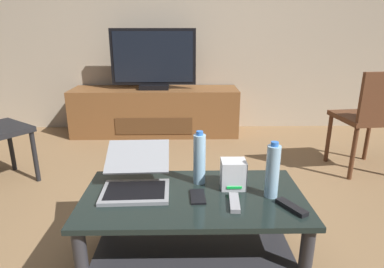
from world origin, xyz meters
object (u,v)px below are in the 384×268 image
Objects in this scene: television at (154,61)px; router_box at (233,174)px; dining_chair at (372,115)px; cell_phone at (198,197)px; laptop at (136,177)px; tv_remote at (234,203)px; water_bottle_far at (272,171)px; soundbar_remote at (292,207)px; water_bottle_near at (199,159)px; coffee_table at (193,217)px; media_cabinet at (156,111)px.

router_box is at bearing -74.55° from television.
cell_phone is (-1.45, -1.14, -0.10)m from dining_chair.
laptop is 0.51m from tv_remote.
soundbar_remote is (0.06, -0.12, -0.12)m from water_bottle_far.
dining_chair is 1.74m from water_bottle_near.
dining_chair is 1.63m from soundbar_remote.
coffee_table is 0.13m from cell_phone.
television is at bearing 97.88° from cell_phone.
television is 2.31m from cell_phone.
tv_remote is (0.17, -0.07, 0.01)m from cell_phone.
water_bottle_far is 1.99× the size of cell_phone.
cell_phone is at bearing -48.58° from coffee_table.
dining_chair is 1.64m from router_box.
water_bottle_far is 0.38m from cell_phone.
water_bottle_far is (0.34, -0.15, -0.00)m from water_bottle_near.
water_bottle_near reaches higher than router_box.
television reaches higher than tv_remote.
water_bottle_near is at bearing 128.40° from tv_remote.
dining_chair reaches higher than soundbar_remote.
laptop reaches higher than tv_remote.
coffee_table is 0.35m from laptop.
dining_chair is 3.11× the size of water_bottle_far.
media_cabinet is 2.30m from cell_phone.
dining_chair is at bearing 21.32° from soundbar_remote.
water_bottle_far is at bearing -71.33° from media_cabinet.
coffee_table is at bearing -142.82° from dining_chair.
laptop reaches higher than soundbar_remote.
television is 2.37m from water_bottle_far.
router_box is 1.05× the size of cell_phone.
soundbar_remote is at bearing -61.77° from water_bottle_far.
soundbar_remote is (0.44, -0.14, 0.14)m from coffee_table.
water_bottle_near is 1.77× the size of tv_remote.
water_bottle_far is at bearing -28.94° from router_box.
water_bottle_far reaches higher than tv_remote.
laptop reaches higher than media_cabinet.
tv_remote is at bearing 140.85° from soundbar_remote.
water_bottle_near is 0.30m from tv_remote.
laptop is (0.10, -2.12, -0.38)m from television.
dining_chair reaches higher than media_cabinet.
coffee_table is 0.48m from soundbar_remote.
water_bottle_far is at bearing 89.02° from soundbar_remote.
coffee_table is 0.46m from water_bottle_far.
television is at bearing 108.84° from water_bottle_far.
media_cabinet is (-0.39, 2.23, -0.01)m from coffee_table.
water_bottle_near is (0.32, 0.05, 0.08)m from laptop.
media_cabinet reaches higher than tv_remote.
media_cabinet is at bearing 99.79° from coffee_table.
coffee_table is 0.30m from water_bottle_near.
laptop is 1.50× the size of water_bottle_far.
laptop is 0.67m from water_bottle_far.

